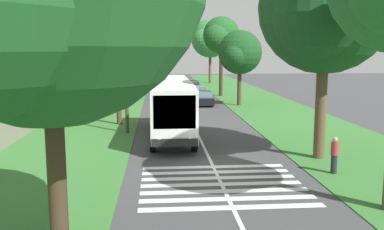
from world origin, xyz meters
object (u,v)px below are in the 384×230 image
trailing_minibus_0 (162,77)px  roadside_tree_right_1 (209,39)px  roadside_tree_right_3 (239,53)px  utility_pole (126,77)px  roadside_tree_left_0 (143,40)px  roadside_tree_left_4 (115,32)px  pedestrian (334,155)px  trailing_car_0 (203,99)px  coach_bus (171,104)px  trailing_car_1 (197,93)px  roadside_tree_left_2 (134,50)px  roadside_tree_left_3 (127,32)px  roadside_tree_right_2 (220,37)px  trailing_car_2 (192,87)px  roadside_tree_right_0 (321,11)px

trailing_minibus_0 → roadside_tree_right_1: size_ratio=0.56×
roadside_tree_right_3 → utility_pole: size_ratio=1.03×
roadside_tree_left_0 → roadside_tree_left_4: roadside_tree_left_0 is taller
roadside_tree_right_3 → pedestrian: roadside_tree_right_3 is taller
roadside_tree_left_0 → roadside_tree_right_1: bearing=-130.6°
trailing_car_0 → roadside_tree_left_0: (38.97, 7.39, 6.76)m
coach_bus → pedestrian: coach_bus is taller
roadside_tree_left_4 → pedestrian: size_ratio=5.75×
trailing_car_0 → roadside_tree_right_3: size_ratio=0.57×
trailing_car_1 → roadside_tree_left_2: 15.33m
roadside_tree_left_3 → roadside_tree_right_2: roadside_tree_left_3 is taller
trailing_car_2 → trailing_car_1: bearing=179.6°
utility_pole → roadside_tree_right_0: bearing=-126.0°
roadside_tree_right_3 → utility_pole: roadside_tree_right_3 is taller
coach_bus → trailing_minibus_0: coach_bus is taller
trailing_car_1 → roadside_tree_left_3: bearing=80.0°
trailing_car_2 → roadside_tree_left_2: (5.22, 7.88, 4.98)m
roadside_tree_left_4 → trailing_car_1: bearing=-23.9°
roadside_tree_right_2 → utility_pole: bearing=157.2°
coach_bus → roadside_tree_right_2: bearing=-15.3°
coach_bus → trailing_car_0: (15.96, -3.78, -1.48)m
trailing_car_0 → roadside_tree_left_3: (7.69, 8.10, 7.04)m
roadside_tree_right_0 → roadside_tree_right_1: 51.04m
trailing_car_1 → pedestrian: (-31.12, -3.45, 0.24)m
roadside_tree_left_3 → pedestrian: 35.15m
trailing_car_2 → roadside_tree_left_2: roadside_tree_left_2 is taller
trailing_car_1 → roadside_tree_left_0: roadside_tree_left_0 is taller
roadside_tree_right_0 → roadside_tree_right_1: bearing=-0.6°
roadside_tree_left_4 → roadside_tree_right_3: 15.34m
roadside_tree_left_3 → roadside_tree_right_2: bearing=-85.7°
roadside_tree_left_3 → utility_pole: 22.49m
roadside_tree_right_3 → roadside_tree_right_0: bearing=-179.9°
roadside_tree_right_2 → roadside_tree_right_3: bearing=-176.3°
trailing_minibus_0 → roadside_tree_right_0: bearing=-170.3°
trailing_car_0 → roadside_tree_right_1: bearing=-7.9°
trailing_car_1 → roadside_tree_left_0: 34.18m
roadside_tree_right_1 → roadside_tree_right_3: 29.78m
roadside_tree_right_0 → roadside_tree_right_2: roadside_tree_right_0 is taller
roadside_tree_right_0 → roadside_tree_right_3: roadside_tree_right_0 is taller
utility_pole → pedestrian: bearing=-136.0°
coach_bus → roadside_tree_left_4: size_ratio=1.15×
trailing_car_2 → roadside_tree_right_0: 35.98m
trailing_minibus_0 → roadside_tree_right_0: size_ratio=0.55×
trailing_minibus_0 → roadside_tree_right_3: (-22.94, -7.50, 3.71)m
trailing_car_0 → roadside_tree_right_1: 30.18m
trailing_car_1 → utility_pole: utility_pole is taller
roadside_tree_right_1 → pedestrian: roadside_tree_right_1 is taller
coach_bus → trailing_car_1: bearing=-9.4°
roadside_tree_left_0 → roadside_tree_left_4: bearing=179.6°
trailing_car_2 → roadside_tree_left_3: bearing=124.7°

